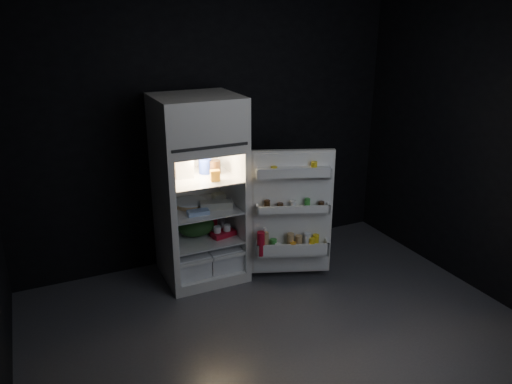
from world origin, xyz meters
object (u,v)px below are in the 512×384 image
fridge_door (292,216)px  refrigerator (198,183)px  milk_jug (183,164)px  egg_carton (216,205)px  yogurt_tray (223,234)px

fridge_door → refrigerator: bearing=144.9°
milk_jug → egg_carton: 0.49m
fridge_door → egg_carton: bearing=148.7°
fridge_door → milk_jug: 1.11m
egg_carton → yogurt_tray: egg_carton is taller
refrigerator → milk_jug: refrigerator is taller
fridge_door → milk_jug: size_ratio=5.08×
egg_carton → yogurt_tray: bearing=18.4°
milk_jug → yogurt_tray: bearing=-20.9°
milk_jug → refrigerator: bearing=-5.1°
egg_carton → refrigerator: bearing=143.8°
egg_carton → yogurt_tray: (0.07, 0.01, -0.31)m
fridge_door → milk_jug: (-0.86, 0.54, 0.46)m
refrigerator → egg_carton: (0.12, -0.14, -0.19)m
milk_jug → egg_carton: bearing=-27.5°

